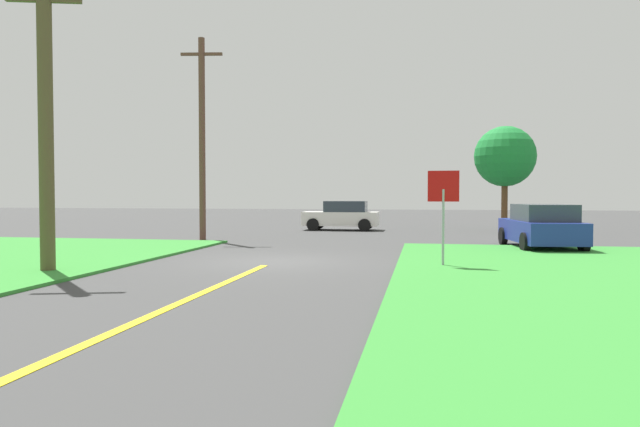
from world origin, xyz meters
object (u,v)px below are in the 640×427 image
object	(u,v)px
utility_pole_near	(46,122)
car_approaching_junction	(342,216)
oak_tree_left	(505,157)
stop_sign	(443,199)
car_on_crossroad	(541,227)
utility_pole_mid	(202,136)

from	to	relation	value
utility_pole_near	car_approaching_junction	bearing A→B (deg)	75.40
utility_pole_near	oak_tree_left	distance (m)	23.57
stop_sign	oak_tree_left	xyz separation A→B (m)	(3.83, 16.43, 2.18)
stop_sign	utility_pole_near	distance (m)	10.33
utility_pole_near	oak_tree_left	size ratio (longest dim) A/B	1.29
car_on_crossroad	oak_tree_left	distance (m)	10.79
stop_sign	oak_tree_left	world-z (taller)	oak_tree_left
car_approaching_junction	utility_pole_mid	size ratio (longest dim) A/B	0.48
car_on_crossroad	oak_tree_left	world-z (taller)	oak_tree_left
stop_sign	car_on_crossroad	distance (m)	7.24
car_approaching_junction	oak_tree_left	world-z (taller)	oak_tree_left
utility_pole_mid	stop_sign	bearing A→B (deg)	-37.53
car_on_crossroad	utility_pole_mid	world-z (taller)	utility_pole_mid
stop_sign	utility_pole_mid	size ratio (longest dim) A/B	0.30
car_approaching_junction	utility_pole_near	bearing A→B (deg)	75.18
car_on_crossroad	utility_pole_mid	xyz separation A→B (m)	(-13.70, 1.54, 3.70)
utility_pole_mid	oak_tree_left	xyz separation A→B (m)	(13.82, 8.76, -0.47)
stop_sign	car_approaching_junction	size ratio (longest dim) A/B	0.62
car_on_crossroad	stop_sign	bearing A→B (deg)	142.63
utility_pole_mid	oak_tree_left	size ratio (longest dim) A/B	1.53
utility_pole_mid	oak_tree_left	bearing A→B (deg)	32.38
stop_sign	utility_pole_near	world-z (taller)	utility_pole_near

